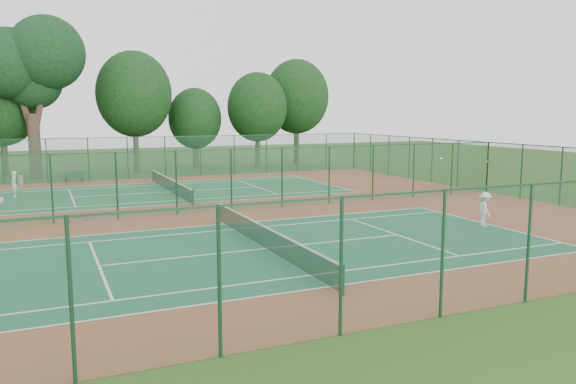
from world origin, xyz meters
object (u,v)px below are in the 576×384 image
Objects in this scene: player_far at (14,184)px; bench at (75,177)px; big_tree at (31,63)px; trash_bin at (21,180)px; player_near at (485,209)px.

player_far reaches higher than bench.
big_tree reaches higher than player_far.
player_near is at bearing -51.20° from trash_bin.
big_tree is (-19.81, 30.86, 8.61)m from player_near.
big_tree is at bearing 55.48° from player_near.
player_far is 7.51m from bench.
player_near is 1.08× the size of bench.
big_tree is (1.18, 4.76, 9.06)m from trash_bin.
bench is at bearing 136.56° from player_far.
player_far reaches higher than player_near.
player_near is 29.02m from player_far.
player_near is 1.00× the size of player_far.
big_tree is at bearing 76.04° from trash_bin.
trash_bin is at bearing 170.56° from bench.
player_near reaches higher than bench.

